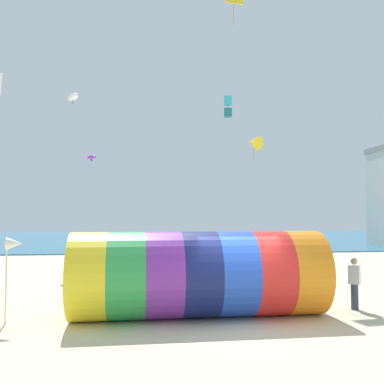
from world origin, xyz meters
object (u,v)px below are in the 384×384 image
(kite_white_parafoil, at_px, (73,97))
(beach_flag, at_px, (14,247))
(giant_inflatable_tube, at_px, (199,274))
(kite_cyan_box, at_px, (228,107))
(kite_handler, at_px, (354,283))
(kite_yellow_delta, at_px, (254,143))
(kite_purple_parafoil, at_px, (92,157))

(kite_white_parafoil, relative_size, beach_flag, 0.56)
(giant_inflatable_tube, relative_size, kite_cyan_box, 5.99)
(kite_handler, bearing_deg, kite_white_parafoil, 131.37)
(kite_yellow_delta, height_order, kite_white_parafoil, kite_white_parafoil)
(kite_yellow_delta, bearing_deg, giant_inflatable_tube, -111.03)
(giant_inflatable_tube, xyz_separation_m, kite_handler, (5.25, 0.47, -0.44))
(kite_white_parafoil, bearing_deg, giant_inflatable_tube, -65.14)
(kite_handler, bearing_deg, giant_inflatable_tube, -174.85)
(kite_yellow_delta, bearing_deg, kite_purple_parafoil, 159.08)
(kite_handler, height_order, beach_flag, beach_flag)
(kite_handler, relative_size, kite_purple_parafoil, 1.97)
(giant_inflatable_tube, distance_m, beach_flag, 5.55)
(kite_purple_parafoil, distance_m, beach_flag, 18.09)
(kite_white_parafoil, bearing_deg, kite_yellow_delta, -2.64)
(giant_inflatable_tube, distance_m, kite_handler, 5.29)
(beach_flag, bearing_deg, kite_purple_parafoil, 90.38)
(giant_inflatable_tube, bearing_deg, kite_handler, 5.15)
(kite_cyan_box, bearing_deg, kite_white_parafoil, 167.99)
(giant_inflatable_tube, relative_size, kite_handler, 4.60)
(kite_cyan_box, height_order, kite_white_parafoil, kite_white_parafoil)
(kite_handler, distance_m, beach_flag, 10.83)
(kite_cyan_box, height_order, kite_yellow_delta, kite_cyan_box)
(kite_yellow_delta, xyz_separation_m, kite_white_parafoil, (-11.31, 0.52, 2.76))
(kite_white_parafoil, height_order, beach_flag, kite_white_parafoil)
(kite_purple_parafoil, distance_m, kite_yellow_delta, 11.37)
(kite_cyan_box, xyz_separation_m, kite_yellow_delta, (1.93, 1.47, -1.89))
(giant_inflatable_tube, bearing_deg, kite_cyan_box, 75.05)
(kite_handler, relative_size, kite_cyan_box, 1.30)
(kite_handler, height_order, kite_purple_parafoil, kite_purple_parafoil)
(giant_inflatable_tube, bearing_deg, kite_purple_parafoil, 108.08)
(kite_purple_parafoil, xyz_separation_m, kite_yellow_delta, (10.61, -4.05, 0.51))
(kite_cyan_box, bearing_deg, kite_yellow_delta, 37.43)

